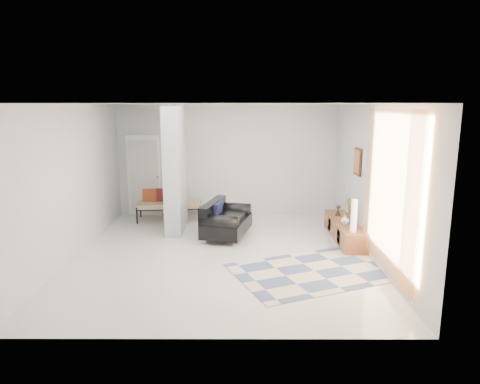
{
  "coord_description": "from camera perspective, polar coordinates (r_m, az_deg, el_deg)",
  "views": [
    {
      "loc": [
        0.36,
        -7.71,
        2.79
      ],
      "look_at": [
        0.33,
        0.6,
        1.08
      ],
      "focal_mm": 32.0,
      "sensor_mm": 36.0,
      "label": 1
    }
  ],
  "objects": [
    {
      "name": "hallway_door",
      "position": [
        11.09,
        -12.64,
        2.15
      ],
      "size": [
        0.85,
        0.06,
        2.04
      ],
      "primitive_type": "cube",
      "color": "white",
      "rests_on": "floor"
    },
    {
      "name": "bronze_figurine",
      "position": [
        9.56,
        12.95,
        -2.42
      ],
      "size": [
        0.12,
        0.12,
        0.24
      ],
      "primitive_type": null,
      "rotation": [
        0.0,
        0.0,
        0.03
      ],
      "color": "#322316",
      "rests_on": "media_console"
    },
    {
      "name": "curtain",
      "position": [
        7.08,
        19.22,
        0.07
      ],
      "size": [
        0.0,
        2.55,
        2.55
      ],
      "primitive_type": "plane",
      "rotation": [
        1.57,
        0.0,
        1.57
      ],
      "color": "#FF9B43",
      "rests_on": "wall_right"
    },
    {
      "name": "wall_front",
      "position": [
        4.92,
        -4.01,
        -4.79
      ],
      "size": [
        6.0,
        0.0,
        6.0
      ],
      "primitive_type": "plane",
      "rotation": [
        -1.57,
        0.0,
        0.0
      ],
      "color": "silver",
      "rests_on": "ground"
    },
    {
      "name": "floor",
      "position": [
        8.21,
        -2.36,
        -8.26
      ],
      "size": [
        6.0,
        6.0,
        0.0
      ],
      "primitive_type": "plane",
      "color": "silver",
      "rests_on": "ground"
    },
    {
      "name": "wall_left",
      "position": [
        8.43,
        -21.47,
        1.32
      ],
      "size": [
        0.0,
        6.0,
        6.0
      ],
      "primitive_type": "plane",
      "rotation": [
        1.57,
        0.0,
        1.57
      ],
      "color": "silver",
      "rests_on": "ground"
    },
    {
      "name": "wall_art",
      "position": [
        9.0,
        15.42,
        3.93
      ],
      "size": [
        0.04,
        0.45,
        0.55
      ],
      "primitive_type": "cube",
      "color": "black",
      "rests_on": "wall_right"
    },
    {
      "name": "cylinder_lamp",
      "position": [
        8.41,
        14.94,
        -3.05
      ],
      "size": [
        0.12,
        0.12,
        0.63
      ],
      "primitive_type": "cylinder",
      "color": "white",
      "rests_on": "media_console"
    },
    {
      "name": "wall_right",
      "position": [
        8.19,
        17.15,
        1.33
      ],
      "size": [
        0.0,
        6.0,
        6.0
      ],
      "primitive_type": "plane",
      "rotation": [
        1.57,
        0.0,
        -1.57
      ],
      "color": "silver",
      "rests_on": "ground"
    },
    {
      "name": "wall_back",
      "position": [
        10.81,
        -1.73,
        4.22
      ],
      "size": [
        6.0,
        0.0,
        6.0
      ],
      "primitive_type": "plane",
      "rotation": [
        1.57,
        0.0,
        0.0
      ],
      "color": "silver",
      "rests_on": "ground"
    },
    {
      "name": "vase",
      "position": [
        8.96,
        13.83,
        -3.6
      ],
      "size": [
        0.19,
        0.19,
        0.18
      ],
      "primitive_type": "imported",
      "rotation": [
        0.0,
        0.0,
        -0.13
      ],
      "color": "white",
      "rests_on": "media_console"
    },
    {
      "name": "media_console",
      "position": [
        9.25,
        13.74,
        -4.96
      ],
      "size": [
        0.45,
        2.02,
        0.8
      ],
      "color": "brown",
      "rests_on": "floor"
    },
    {
      "name": "partition_column",
      "position": [
        9.53,
        -8.64,
        3.1
      ],
      "size": [
        0.35,
        1.2,
        2.8
      ],
      "primitive_type": "cube",
      "color": "#B3B8BB",
      "rests_on": "floor"
    },
    {
      "name": "area_rug",
      "position": [
        7.5,
        9.86,
        -10.35
      ],
      "size": [
        3.13,
        2.65,
        0.01
      ],
      "primitive_type": "cube",
      "rotation": [
        0.0,
        0.0,
        0.4
      ],
      "color": "beige",
      "rests_on": "floor"
    },
    {
      "name": "loveseat",
      "position": [
        9.15,
        -2.13,
        -3.76
      ],
      "size": [
        1.12,
        1.54,
        0.76
      ],
      "rotation": [
        0.0,
        0.0,
        -0.24
      ],
      "color": "silver",
      "rests_on": "floor"
    },
    {
      "name": "daybed",
      "position": [
        10.61,
        -9.54,
        -1.42
      ],
      "size": [
        1.57,
        0.76,
        0.77
      ],
      "rotation": [
        0.0,
        0.0,
        0.08
      ],
      "color": "black",
      "rests_on": "floor"
    },
    {
      "name": "ceiling",
      "position": [
        7.72,
        -2.53,
        11.69
      ],
      "size": [
        6.0,
        6.0,
        0.0
      ],
      "primitive_type": "plane",
      "rotation": [
        3.14,
        0.0,
        0.0
      ],
      "color": "white",
      "rests_on": "wall_back"
    }
  ]
}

